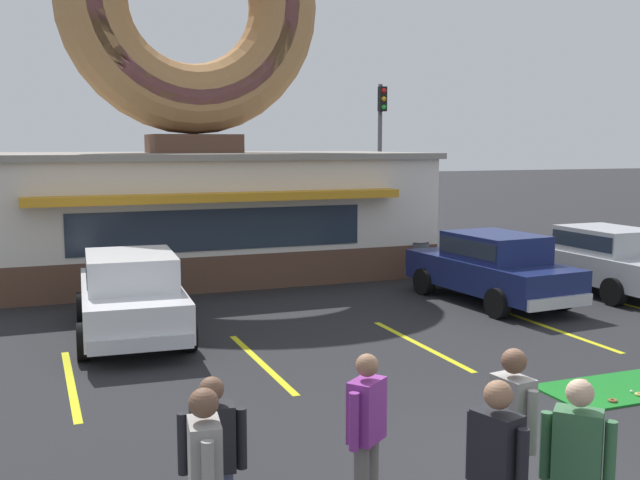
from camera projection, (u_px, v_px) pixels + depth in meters
ground_plane at (516, 469)px, 8.33m from camera, size 160.00×160.00×0.00m
donut_shop_building at (194, 139)px, 20.51m from camera, size 12.30×6.75×10.96m
mini_donut_near_right at (639, 394)px, 10.69m from camera, size 0.13×0.13×0.04m
mini_donut_mid_centre at (613, 401)px, 10.43m from camera, size 0.13×0.13×0.04m
mini_donut_far_left at (583, 381)px, 11.29m from camera, size 0.13×0.13×0.04m
golf_ball at (631, 391)px, 10.81m from camera, size 0.04×0.04×0.04m
car_silver at (603, 257)px, 18.17m from camera, size 2.03×4.59×1.60m
car_white at (131, 291)px, 13.94m from camera, size 2.18×4.65×1.60m
car_navy at (492, 265)px, 16.98m from camera, size 2.23×4.68×1.60m
pedestrian_hooded_kid at (213, 459)px, 6.45m from camera, size 0.59×0.29×1.64m
pedestrian_leather_jacket_man at (576, 470)px, 6.11m from camera, size 0.45×0.45×1.72m
pedestrian_clipboard_woman at (367, 430)px, 7.07m from camera, size 0.49×0.42×1.66m
pedestrian_beanie_man at (512, 431)px, 6.86m from camera, size 0.29×0.59×1.77m
pedestrian_crossing_woman at (496, 474)px, 5.97m from camera, size 0.34×0.57×1.76m
trash_bin at (418, 259)px, 20.31m from camera, size 0.57×0.57×0.97m
traffic_light_pole at (381, 141)px, 27.94m from camera, size 0.28×0.47×5.80m
parking_stripe_far_left at (71, 383)px, 11.34m from camera, size 0.12×3.60×0.01m
parking_stripe_left at (260, 362)px, 12.42m from camera, size 0.12×3.60×0.01m
parking_stripe_mid_left at (420, 345)px, 13.51m from camera, size 0.12×3.60×0.01m
parking_stripe_centre at (555, 330)px, 14.59m from camera, size 0.12×3.60×0.01m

